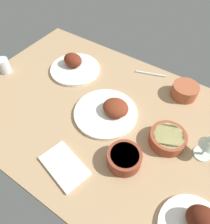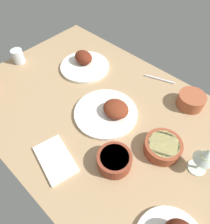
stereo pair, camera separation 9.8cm
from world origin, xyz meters
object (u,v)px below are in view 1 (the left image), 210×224
bowl_pasta (185,90)px  water_tumbler (4,66)px  plate_far_side (109,111)px  bowl_potatoes (168,138)px  folded_napkin (64,166)px  fork_loose (151,74)px  plate_near_viewer (74,66)px  bowl_soup (124,158)px

bowl_pasta → water_tumbler: 96.03cm
plate_far_side → bowl_pasta: size_ratio=2.33×
bowl_potatoes → folded_napkin: (-28.34, -32.52, -2.28)cm
fork_loose → plate_near_viewer: bearing=-171.4°
plate_near_viewer → plate_far_side: bearing=-25.4°
plate_far_side → bowl_pasta: bearing=51.8°
plate_near_viewer → bowl_soup: plate_near_viewer is taller
plate_far_side → bowl_potatoes: (28.31, 0.81, 0.85)cm
bowl_potatoes → fork_loose: 43.02cm
plate_far_side → bowl_pasta: (24.16, 30.74, 1.46)cm
plate_near_viewer → bowl_pasta: (57.98, 14.66, 1.26)cm
plate_far_side → plate_near_viewer: (-33.81, 16.09, 0.20)cm
bowl_soup → plate_far_side: bearing=136.7°
water_tumbler → plate_far_side: bearing=5.9°
bowl_potatoes → folded_napkin: bowl_potatoes is taller
water_tumbler → fork_loose: water_tumbler is taller
plate_near_viewer → bowl_pasta: bearing=14.2°
bowl_pasta → bowl_potatoes: (4.14, -29.94, -0.61)cm
plate_near_viewer → bowl_potatoes: 63.97cm
plate_near_viewer → fork_loose: (37.38, 19.83, -1.83)cm
plate_far_side → bowl_potatoes: plate_far_side is taller
plate_near_viewer → water_tumbler: bearing=-143.2°
bowl_pasta → fork_loose: (-20.60, 5.17, -3.09)cm
bowl_soup → water_tumbler: 83.00cm
folded_napkin → fork_loose: size_ratio=1.19×
plate_near_viewer → bowl_pasta: plate_near_viewer is taller
fork_loose → water_tumbler: bearing=-167.2°
bowl_potatoes → water_tumbler: size_ratio=1.91×
folded_napkin → fork_loose: 67.72cm
bowl_soup → folded_napkin: size_ratio=0.70×
bowl_pasta → folded_napkin: (-24.20, -62.46, -2.89)cm
fork_loose → folded_napkin: bearing=-112.4°
plate_far_side → bowl_soup: size_ratio=2.18×
folded_napkin → water_tumbler: bearing=158.7°
plate_near_viewer → bowl_soup: (51.88, -33.13, 0.98)cm
bowl_soup → bowl_potatoes: (10.24, 17.85, -0.33)cm
bowl_potatoes → water_tumbler: (-92.58, -7.48, 1.06)cm
plate_far_side → folded_napkin: size_ratio=1.53×
water_tumbler → folded_napkin: (64.24, -25.04, -3.35)cm
bowl_potatoes → water_tumbler: bearing=-175.4°
plate_far_side → plate_near_viewer: size_ratio=1.08×
plate_far_side → water_tumbler: water_tumbler is taller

